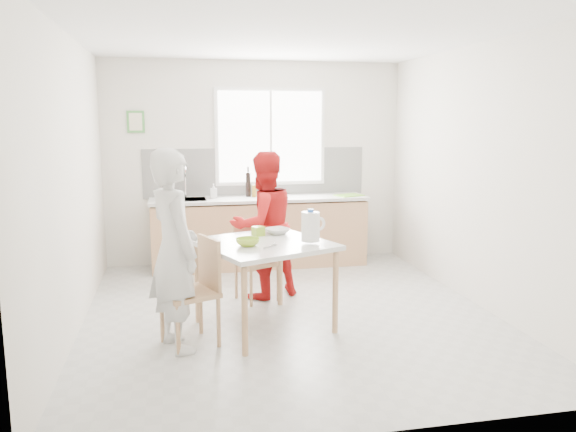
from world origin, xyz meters
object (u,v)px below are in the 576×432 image
Objects in this scene: dining_table at (264,251)px; bowl_white at (277,231)px; chair_far at (254,257)px; bowl_green at (248,242)px; person_red at (263,225)px; wine_bottle_b at (263,185)px; chair_left at (197,286)px; wine_bottle_a at (248,185)px; milk_jug at (311,226)px; person_white at (174,250)px.

dining_table is 0.41m from bowl_white.
bowl_green is (-0.19, -1.01, 0.39)m from chair_far.
person_red reaches higher than bowl_white.
bowl_white is (0.16, -0.54, 0.39)m from chair_far.
person_red is 5.31× the size of wine_bottle_b.
wine_bottle_a is at bearing 141.39° from chair_left.
wine_bottle_a reaches higher than bowl_white.
person_red is 7.02× the size of bowl_white.
bowl_white is 0.55m from milk_jug.
chair_left reaches higher than dining_table.
person_red is 1.10m from bowl_green.
person_white is 1.20m from bowl_white.
chair_far is at bearing -56.36° from person_white.
chair_far reaches higher than dining_table.
chair_far is at bearing 128.30° from chair_left.
chair_far is 0.36m from person_red.
person_white reaches higher than bowl_white.
person_red is at bearing 125.29° from chair_left.
wine_bottle_a is at bearing 82.30° from bowl_green.
wine_bottle_b is at bearing 69.18° from milk_jug.
milk_jug is at bearing 74.33° from chair_left.
dining_table is 6.08× the size of bowl_white.
milk_jug is at bearing -89.21° from wine_bottle_b.
wine_bottle_b is at bearing -4.04° from wine_bottle_a.
wine_bottle_a reaches higher than bowl_green.
person_white is 5.80× the size of milk_jug.
chair_far is 1.21m from milk_jug.
bowl_green is at bearing -97.70° from wine_bottle_a.
bowl_green is 0.58m from bowl_white.
dining_table is at bearing 139.01° from milk_jug.
bowl_white is at bearing 52.57° from bowl_green.
chair_left is at bearing -144.08° from bowl_white.
person_white reaches higher than chair_left.
bowl_white is at bearing 92.60° from milk_jug.
chair_far is 2.79× the size of wine_bottle_b.
person_white is 2.93m from wine_bottle_b.
chair_left is at bearing -90.00° from person_white.
person_white is 5.32× the size of wine_bottle_a.
chair_left is 3.15× the size of milk_jug.
chair_far is 1.10m from bowl_green.
milk_jug is at bearing -103.25° from person_white.
bowl_white is 0.77× the size of milk_jug.
chair_left is 2.90× the size of wine_bottle_a.
bowl_white reaches higher than chair_far.
dining_table is 0.81× the size of person_white.
dining_table is at bearing 35.64° from bowl_green.
dining_table is 0.49m from milk_jug.
dining_table is 0.95m from person_red.
wine_bottle_b reaches higher than chair_far.
bowl_white is at bearing 104.31° from chair_left.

